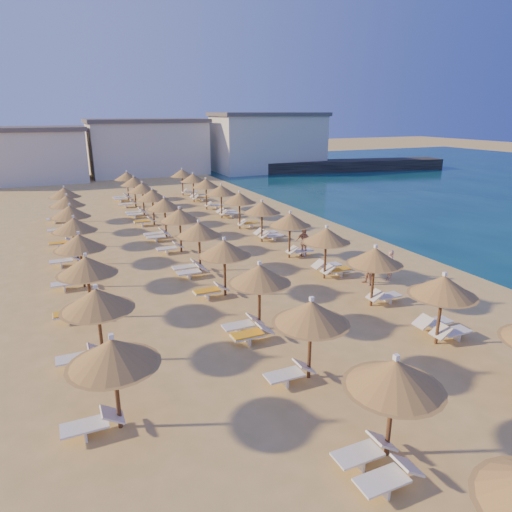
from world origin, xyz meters
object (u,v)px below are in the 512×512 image
beachgoer_c (304,242)px  parasol_row_west (189,222)px  jetty (343,166)px  beachgoer_b (368,269)px  beachgoer_a (389,265)px  parasol_row_east (275,214)px

beachgoer_c → parasol_row_west: bearing=-134.6°
jetty → beachgoer_b: (-25.25, -38.72, 0.05)m
beachgoer_c → beachgoer_b: 5.45m
beachgoer_c → beachgoer_b: bearing=-22.2°
beachgoer_c → beachgoer_b: (0.51, -5.42, -0.05)m
beachgoer_a → beachgoer_b: (-1.41, -0.10, 0.01)m
parasol_row_west → beachgoer_c: parasol_row_west is taller
jetty → parasol_row_west: bearing=-124.4°
parasol_row_west → beachgoer_a: 11.13m
jetty → beachgoer_c: (-25.77, -33.30, 0.10)m
jetty → parasol_row_west: size_ratio=0.68×
beachgoer_a → beachgoer_b: 1.41m
jetty → parasol_row_east: (-26.69, -31.35, 1.50)m
parasol_row_east → beachgoer_c: parasol_row_east is taller
parasol_row_west → beachgoer_a: parasol_row_west is taller
parasol_row_east → beachgoer_c: 2.57m
jetty → beachgoer_c: 42.11m
parasol_row_east → beachgoer_b: bearing=-78.9°
jetty → beachgoer_c: size_ratio=17.62×
jetty → beachgoer_c: beachgoer_c is taller
parasol_row_east → parasol_row_west: same height
beachgoer_b → jetty: bearing=143.4°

